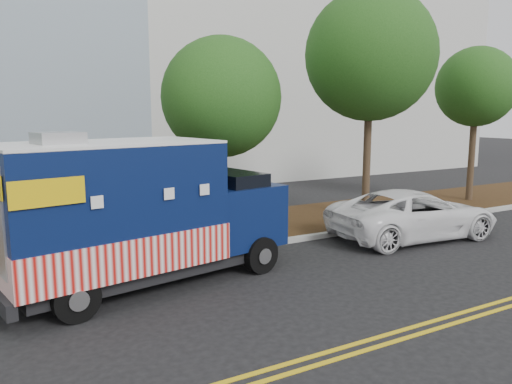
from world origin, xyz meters
TOP-DOWN VIEW (x-y plane):
  - ground at (0.00, 0.00)m, footprint 120.00×120.00m
  - curb at (0.00, 1.40)m, footprint 120.00×0.18m
  - mulch_strip at (0.00, 3.50)m, footprint 120.00×4.00m
  - centerline_near at (0.00, -4.45)m, footprint 120.00×0.10m
  - centerline_far at (0.00, -4.70)m, footprint 120.00×0.10m
  - tree_b at (1.50, 3.55)m, footprint 3.63×3.63m
  - tree_c at (6.62, 2.73)m, footprint 4.37×4.37m
  - tree_d at (12.52, 3.06)m, footprint 3.16×3.16m
  - sign_post at (-3.42, 1.74)m, footprint 0.06×0.06m
  - food_truck at (-2.25, 0.05)m, footprint 6.68×3.42m
  - white_car at (6.13, 0.07)m, footprint 5.41×2.86m

SIDE VIEW (x-z plane):
  - ground at x=0.00m, z-range 0.00..0.00m
  - centerline_near at x=0.00m, z-range 0.00..0.01m
  - centerline_far at x=0.00m, z-range 0.00..0.01m
  - curb at x=0.00m, z-range 0.00..0.15m
  - mulch_strip at x=0.00m, z-range 0.00..0.15m
  - white_car at x=6.13m, z-range 0.00..1.45m
  - sign_post at x=-3.42m, z-range 0.00..2.40m
  - food_truck at x=-2.25m, z-range -0.16..3.20m
  - tree_b at x=1.50m, z-range 1.17..7.15m
  - tree_d at x=12.52m, z-range 1.55..7.85m
  - tree_c at x=6.62m, z-range 1.69..9.48m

